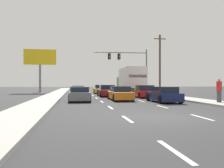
% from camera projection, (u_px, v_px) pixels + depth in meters
% --- Properties ---
extents(ground_plane, '(140.00, 140.00, 0.00)m').
position_uv_depth(ground_plane, '(102.00, 94.00, 35.77)').
color(ground_plane, '#333335').
extents(sidewalk_right, '(2.26, 80.00, 0.14)m').
position_uv_depth(sidewalk_right, '(155.00, 94.00, 31.79)').
color(sidewalk_right, '#B2AFA8').
rests_on(sidewalk_right, ground_plane).
extents(sidewalk_left, '(2.26, 80.00, 0.14)m').
position_uv_depth(sidewalk_left, '(54.00, 95.00, 29.87)').
color(sidewalk_left, '#B2AFA8').
rests_on(sidewalk_left, ground_plane).
extents(lane_markings, '(3.54, 57.00, 0.01)m').
position_uv_depth(lane_markings, '(104.00, 95.00, 32.98)').
color(lane_markings, silver).
rests_on(lane_markings, ground_plane).
extents(car_silver, '(1.96, 4.04, 1.17)m').
position_uv_depth(car_silver, '(78.00, 90.00, 35.93)').
color(car_silver, '#B7BABF').
rests_on(car_silver, ground_plane).
extents(car_white, '(1.87, 4.11, 1.19)m').
position_uv_depth(car_white, '(78.00, 92.00, 27.76)').
color(car_white, white).
rests_on(car_white, ground_plane).
extents(car_gray, '(1.87, 4.51, 1.22)m').
position_uv_depth(car_gray, '(80.00, 94.00, 21.15)').
color(car_gray, slate).
rests_on(car_gray, ground_plane).
extents(car_yellow, '(2.06, 4.19, 1.29)m').
position_uv_depth(car_yellow, '(100.00, 89.00, 36.68)').
color(car_yellow, yellow).
rests_on(car_yellow, ground_plane).
extents(car_maroon, '(1.91, 4.60, 1.33)m').
position_uv_depth(car_maroon, '(107.00, 91.00, 28.60)').
color(car_maroon, maroon).
rests_on(car_maroon, ground_plane).
extents(car_orange, '(1.82, 4.64, 1.25)m').
position_uv_depth(car_orange, '(120.00, 94.00, 22.30)').
color(car_orange, orange).
rests_on(car_orange, ground_plane).
extents(box_truck, '(2.78, 8.97, 3.57)m').
position_uv_depth(box_truck, '(130.00, 79.00, 33.68)').
color(box_truck, white).
rests_on(box_truck, ground_plane).
extents(car_red, '(2.03, 4.38, 1.32)m').
position_uv_depth(car_red, '(144.00, 92.00, 26.40)').
color(car_red, red).
rests_on(car_red, ground_plane).
extents(car_navy, '(1.81, 4.18, 1.26)m').
position_uv_depth(car_navy, '(164.00, 95.00, 19.82)').
color(car_navy, '#141E4C').
rests_on(car_navy, ground_plane).
extents(traffic_signal_mast, '(8.73, 0.69, 7.06)m').
position_uv_depth(traffic_signal_mast, '(125.00, 60.00, 39.86)').
color(traffic_signal_mast, '#595B56').
rests_on(traffic_signal_mast, ground_plane).
extents(utility_pole_mid, '(1.80, 0.28, 8.69)m').
position_uv_depth(utility_pole_mid, '(160.00, 63.00, 36.27)').
color(utility_pole_mid, brown).
rests_on(utility_pole_mid, ground_plane).
extents(roadside_billboard, '(5.32, 0.36, 7.25)m').
position_uv_depth(roadside_billboard, '(40.00, 61.00, 41.36)').
color(roadside_billboard, slate).
rests_on(roadside_billboard, ground_plane).
extents(pedestrian_near_corner, '(0.38, 0.38, 1.75)m').
position_uv_depth(pedestrian_near_corner, '(219.00, 90.00, 18.00)').
color(pedestrian_near_corner, '#3F3F42').
rests_on(pedestrian_near_corner, sidewalk_right).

